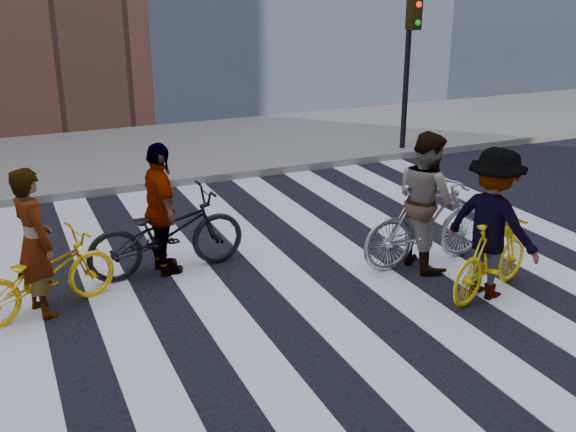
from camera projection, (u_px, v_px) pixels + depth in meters
ground at (343, 285)px, 8.57m from camera, size 100.00×100.00×0.00m
sidewalk_far at (183, 149)px, 15.00m from camera, size 100.00×5.00×0.15m
zebra_crosswalk at (343, 285)px, 8.57m from camera, size 8.25×10.00×0.01m
traffic_signal at (410, 49)px, 14.07m from camera, size 0.22×0.42×3.33m
bike_yellow_left at (43, 275)px, 7.75m from camera, size 1.87×1.19×0.93m
bike_silver_mid at (427, 223)px, 9.03m from camera, size 1.97×0.57×1.18m
bike_yellow_right at (492, 257)px, 8.19m from camera, size 1.70×0.99×0.98m
bike_dark_rear at (167, 233)px, 8.79m from camera, size 2.14×0.85×1.11m
rider_left at (34, 243)px, 7.59m from camera, size 0.62×0.75×1.76m
rider_mid at (426, 200)px, 8.89m from camera, size 0.71×0.91×1.85m
rider_right at (492, 224)px, 8.03m from camera, size 1.05×1.36×1.86m
rider_rear at (161, 210)px, 8.66m from camera, size 0.49×1.05×1.76m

